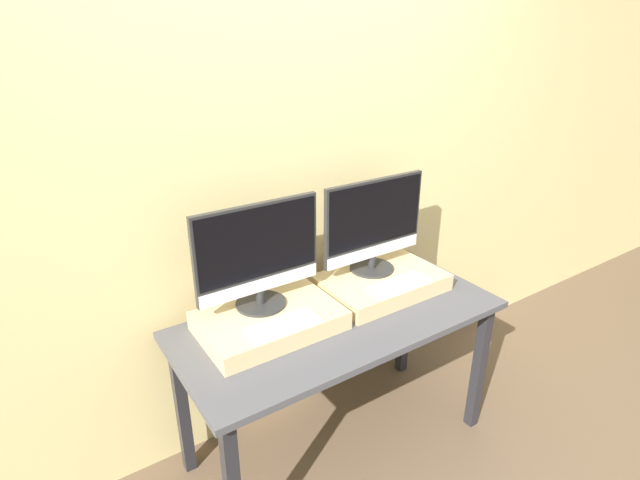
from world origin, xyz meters
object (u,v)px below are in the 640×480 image
Objects in this scene: keyboard_right at (399,284)px; keyboard_left at (284,325)px; monitor_right at (374,224)px; monitor_left at (258,254)px.

keyboard_left is at bearing 180.00° from keyboard_right.
monitor_right is 0.30m from keyboard_right.
keyboard_left and keyboard_right have the same top height.
keyboard_left is 0.60m from keyboard_right.
monitor_right is (0.60, 0.00, 0.00)m from monitor_left.
keyboard_right is (0.00, -0.20, -0.23)m from monitor_right.
monitor_left is 0.67m from keyboard_right.
keyboard_right is at bearing -18.13° from monitor_left.
monitor_right is (0.60, 0.20, 0.23)m from keyboard_left.
monitor_left is 1.85× the size of keyboard_left.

